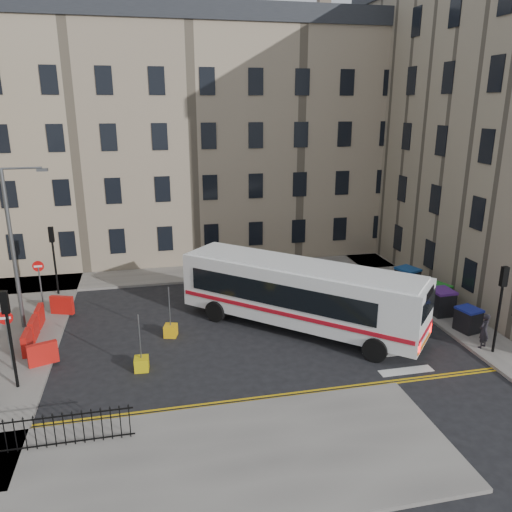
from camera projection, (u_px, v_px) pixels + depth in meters
name	position (u px, v px, depth m)	size (l,w,h in m)	color
ground	(280.00, 322.00, 26.28)	(120.00, 120.00, 0.00)	black
pavement_north	(159.00, 276.00, 33.05)	(36.00, 3.20, 0.15)	slate
pavement_east	(400.00, 283.00, 31.84)	(2.40, 26.00, 0.15)	slate
pavement_sw	(147.00, 472.00, 15.48)	(20.00, 6.00, 0.15)	slate
terrace_north	(136.00, 138.00, 36.78)	(38.30, 10.80, 17.20)	tan
traffic_light_east	(501.00, 296.00, 22.07)	(0.28, 0.22, 4.10)	black
traffic_light_nw	(53.00, 250.00, 29.04)	(0.28, 0.22, 4.10)	black
traffic_light_sw	(8.00, 325.00, 19.24)	(0.28, 0.22, 4.10)	black
streetlamp	(12.00, 248.00, 24.20)	(0.50, 0.22, 8.14)	#595B5E
no_entry_north	(39.00, 274.00, 27.30)	(0.60, 0.08, 3.00)	#595B5E
no_entry_south	(7.00, 328.00, 20.77)	(0.60, 0.08, 3.00)	#595B5E
roadworks_barriers	(42.00, 328.00, 24.12)	(1.66, 6.26, 1.00)	red
iron_railings	(10.00, 437.00, 16.09)	(7.80, 0.04, 1.20)	black
bus	(299.00, 293.00, 25.01)	(11.07, 10.47, 3.39)	white
wheelie_bin_a	(468.00, 319.00, 24.80)	(1.17, 1.27, 1.20)	black
wheelie_bin_b	(441.00, 302.00, 26.77)	(1.13, 1.29, 1.39)	black
wheelie_bin_c	(438.00, 295.00, 27.87)	(1.33, 1.41, 1.25)	black
wheelie_bin_d	(418.00, 288.00, 29.14)	(1.07, 1.18, 1.16)	black
wheelie_bin_e	(407.00, 279.00, 30.24)	(1.46, 1.56, 1.39)	black
pedestrian	(484.00, 331.00, 23.03)	(0.61, 0.40, 1.68)	black
bollard_yellow	(171.00, 331.00, 24.62)	(0.60, 0.60, 0.60)	#EEAA0D
bollard_chevron	(142.00, 364.00, 21.48)	(0.60, 0.60, 0.60)	gold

